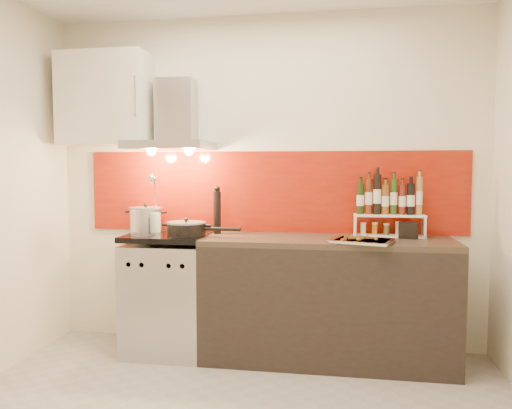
% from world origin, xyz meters
% --- Properties ---
extents(back_wall, '(3.40, 0.02, 2.60)m').
position_xyz_m(back_wall, '(0.00, 1.40, 1.30)').
color(back_wall, silver).
rests_on(back_wall, ground).
extents(backsplash, '(3.00, 0.02, 0.64)m').
position_xyz_m(backsplash, '(0.05, 1.39, 1.22)').
color(backsplash, maroon).
rests_on(backsplash, back_wall).
extents(range_stove, '(0.60, 0.60, 0.91)m').
position_xyz_m(range_stove, '(-0.70, 1.10, 0.44)').
color(range_stove, '#B7B7BA').
rests_on(range_stove, ground).
extents(counter, '(1.80, 0.60, 0.90)m').
position_xyz_m(counter, '(0.50, 1.10, 0.45)').
color(counter, black).
rests_on(counter, ground).
extents(range_hood, '(0.62, 0.50, 0.61)m').
position_xyz_m(range_hood, '(-0.70, 1.24, 1.74)').
color(range_hood, '#B7B7BA').
rests_on(range_hood, back_wall).
extents(upper_cabinet, '(0.70, 0.35, 0.72)m').
position_xyz_m(upper_cabinet, '(-1.25, 1.22, 1.95)').
color(upper_cabinet, silver).
rests_on(upper_cabinet, back_wall).
extents(stock_pot, '(0.26, 0.26, 0.22)m').
position_xyz_m(stock_pot, '(-0.94, 1.23, 1.00)').
color(stock_pot, '#B7B7BA').
rests_on(stock_pot, range_stove).
extents(saute_pan, '(0.56, 0.29, 0.13)m').
position_xyz_m(saute_pan, '(-0.53, 1.01, 0.96)').
color(saute_pan, black).
rests_on(saute_pan, range_stove).
extents(utensil_jar, '(0.10, 0.14, 0.46)m').
position_xyz_m(utensil_jar, '(-0.84, 1.17, 1.04)').
color(utensil_jar, silver).
rests_on(utensil_jar, range_stove).
extents(pepper_mill, '(0.06, 0.06, 0.37)m').
position_xyz_m(pepper_mill, '(-0.35, 1.22, 1.08)').
color(pepper_mill, black).
rests_on(pepper_mill, counter).
extents(step_shelf, '(0.51, 0.14, 0.46)m').
position_xyz_m(step_shelf, '(0.94, 1.25, 1.11)').
color(step_shelf, white).
rests_on(step_shelf, counter).
extents(caddy_box, '(0.14, 0.08, 0.12)m').
position_xyz_m(caddy_box, '(1.07, 1.17, 0.96)').
color(caddy_box, black).
rests_on(caddy_box, counter).
extents(baking_tray, '(0.48, 0.42, 0.03)m').
position_xyz_m(baking_tray, '(0.74, 0.92, 0.92)').
color(baking_tray, silver).
rests_on(baking_tray, counter).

